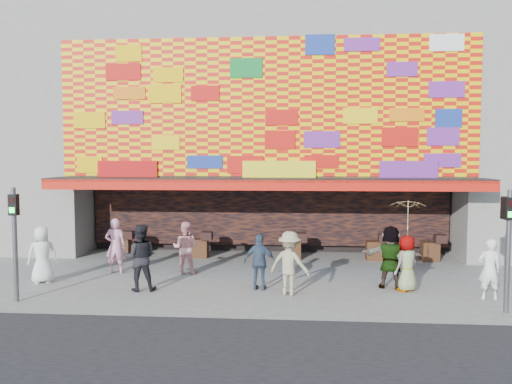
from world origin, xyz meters
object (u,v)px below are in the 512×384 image
ped_a (42,255)px  signal_right (509,237)px  ped_b (116,246)px  ped_f (391,257)px  parasol (408,216)px  signal_left (15,231)px  ped_h (489,269)px  ped_d (290,263)px  ped_e (260,262)px  ped_g (407,263)px  ped_i (185,248)px  ped_c (140,258)px

ped_a → signal_right: bearing=142.2°
ped_b → ped_a: bearing=31.5°
signal_right → ped_f: size_ratio=1.64×
parasol → signal_left: bearing=-170.1°
ped_f → ped_h: bearing=174.0°
signal_left → ped_d: size_ratio=1.71×
ped_d → ped_f: ped_f is taller
ped_e → ped_g: bearing=-168.2°
signal_left → ped_b: bearing=66.7°
ped_g → ped_i: bearing=-50.5°
ped_c → ped_i: size_ratio=1.11×
ped_b → ped_g: size_ratio=1.13×
ped_g → ped_c: bearing=-32.9°
ped_b → ped_h: (10.99, -2.18, -0.09)m
signal_left → ped_e: (6.28, 1.64, -1.06)m
ped_c → parasol: size_ratio=1.02×
ped_a → ped_g: (10.73, -0.12, -0.06)m
ped_c → ped_e: ped_c is taller
ped_a → ped_d: size_ratio=0.98×
signal_left → ped_e: bearing=14.6°
ped_c → ped_g: ped_c is taller
ped_e → ped_i: 3.15m
signal_left → ped_g: 10.64m
ped_b → ped_c: 2.51m
ped_b → ped_f: 8.67m
ped_b → ped_f: size_ratio=0.99×
signal_right → ped_a: bearing=171.3°
ped_b → ped_i: size_ratio=1.06×
signal_left → parasol: size_ratio=1.63×
ped_c → ped_i: bearing=-121.4°
signal_left → parasol: bearing=9.9°
ped_i → ped_e: bearing=145.0°
signal_right → parasol: bearing=137.3°
ped_d → ped_e: (-0.85, 0.45, -0.07)m
signal_right → ped_b: 11.50m
signal_right → ped_i: size_ratio=1.77×
ped_h → ped_i: ped_i is taller
ped_b → ped_g: bearing=162.9°
ped_e → ped_b: bearing=-10.2°
signal_left → ped_d: bearing=9.5°
signal_right → ped_h: size_ratio=1.85×
ped_h → ped_e: bearing=-3.2°
ped_b → ped_c: size_ratio=0.95×
signal_left → parasol: signal_left is taller
ped_b → ped_i: bearing=175.3°
ped_f → ped_b: bearing=7.2°
ped_g → ped_e: bearing=-34.3°
ped_c → ped_f: 7.17m
ped_b → ped_i: (2.28, 0.11, -0.05)m
ped_b → ped_d: (5.69, -2.16, -0.02)m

